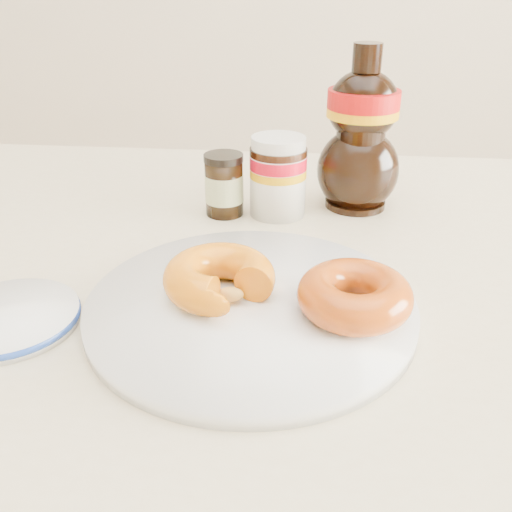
# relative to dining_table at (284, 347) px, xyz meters

# --- Properties ---
(dining_table) EXTENTS (1.40, 0.90, 0.75)m
(dining_table) POSITION_rel_dining_table_xyz_m (0.00, 0.00, 0.00)
(dining_table) COLOR beige
(dining_table) RESTS_ON ground
(plate) EXTENTS (0.30, 0.30, 0.02)m
(plate) POSITION_rel_dining_table_xyz_m (-0.03, -0.06, 0.09)
(plate) COLOR white
(plate) RESTS_ON dining_table
(donut_bitten) EXTENTS (0.12, 0.12, 0.04)m
(donut_bitten) POSITION_rel_dining_table_xyz_m (-0.06, -0.06, 0.12)
(donut_bitten) COLOR #C75F0B
(donut_bitten) RESTS_ON plate
(donut_whole) EXTENTS (0.11, 0.11, 0.04)m
(donut_whole) POSITION_rel_dining_table_xyz_m (0.06, -0.08, 0.12)
(donut_whole) COLOR #A8350A
(donut_whole) RESTS_ON plate
(nutella_jar) EXTENTS (0.07, 0.07, 0.10)m
(nutella_jar) POSITION_rel_dining_table_xyz_m (-0.02, 0.18, 0.14)
(nutella_jar) COLOR white
(nutella_jar) RESTS_ON dining_table
(syrup_bottle) EXTENTS (0.13, 0.11, 0.21)m
(syrup_bottle) POSITION_rel_dining_table_xyz_m (0.08, 0.21, 0.19)
(syrup_bottle) COLOR black
(syrup_bottle) RESTS_ON dining_table
(dark_jar) EXTENTS (0.05, 0.05, 0.08)m
(dark_jar) POSITION_rel_dining_table_xyz_m (-0.09, 0.17, 0.12)
(dark_jar) COLOR black
(dark_jar) RESTS_ON dining_table
(blue_rim_saucer) EXTENTS (0.13, 0.13, 0.01)m
(blue_rim_saucer) POSITION_rel_dining_table_xyz_m (-0.25, -0.10, 0.09)
(blue_rim_saucer) COLOR white
(blue_rim_saucer) RESTS_ON dining_table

